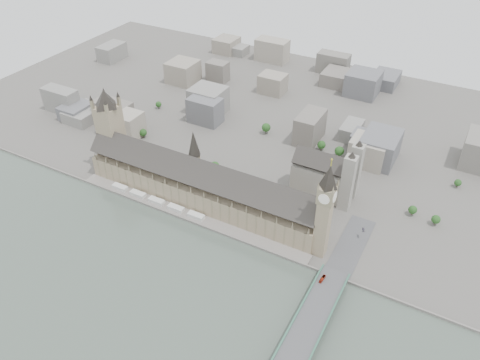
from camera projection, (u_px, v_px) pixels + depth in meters
The scene contains 15 objects.
ground at pixel (192, 212), 489.44m from camera, with size 900.00×900.00×0.00m, color #595651.
river_thames at pixel (78, 330), 373.45m from camera, with size 600.00×600.00×0.00m, color #4A574D.
embankment_wall at pixel (184, 219), 478.00m from camera, with size 600.00×1.50×3.00m, color gray.
river_terrace at pixel (188, 215), 483.57m from camera, with size 270.00×15.00×2.00m, color gray.
terrace_tents at pixel (157, 201), 497.45m from camera, with size 118.00×7.00×4.00m.
palace_of_westminster at pixel (201, 184), 489.69m from camera, with size 265.00×40.73×55.44m.
elizabeth_tower at pixel (325, 205), 407.37m from camera, with size 17.00×17.00×107.50m.
victoria_tower at pixel (110, 127), 521.41m from camera, with size 30.00×30.00×100.00m.
central_tower at pixel (194, 151), 476.85m from camera, with size 13.00×13.00×48.00m.
westminster_bridge at pixel (304, 336), 362.76m from camera, with size 25.00×325.00×10.25m, color #474749.
westminster_abbey at pixel (326, 175), 498.68m from camera, with size 68.00×36.00×64.00m.
city_skyline_inland at pixel (288, 100), 650.28m from camera, with size 720.00×360.00×38.00m, color gray, non-canonical shape.
park_trees at pixel (213, 174), 530.96m from camera, with size 110.00×30.00×15.00m, color #214619, non-canonical shape.
red_bus_north at pixel (322, 279), 401.01m from camera, with size 2.22×9.49×2.64m, color #A82913.
car_approach at pixel (363, 230), 451.15m from camera, with size 1.93×4.74×1.38m, color gray.
Camera 1 is at (222.43, -302.43, 319.78)m, focal length 35.00 mm.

